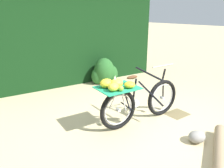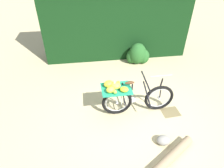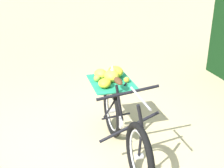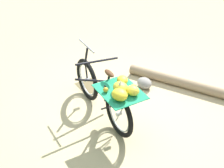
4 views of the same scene
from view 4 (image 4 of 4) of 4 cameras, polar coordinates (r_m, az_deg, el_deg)
ground_plane at (r=5.51m, az=0.61°, el=-4.71°), size 60.00×60.00×0.00m
bicycle at (r=5.04m, az=-0.89°, el=-1.59°), size 1.79×0.71×1.03m
fallen_log at (r=6.19m, az=11.21°, el=0.40°), size 1.74×1.07×0.18m
path_stone at (r=6.06m, az=5.55°, el=0.17°), size 0.29×0.24×0.18m
leaf_litter_patch at (r=6.12m, az=-4.00°, el=-0.37°), size 0.44×0.36×0.01m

